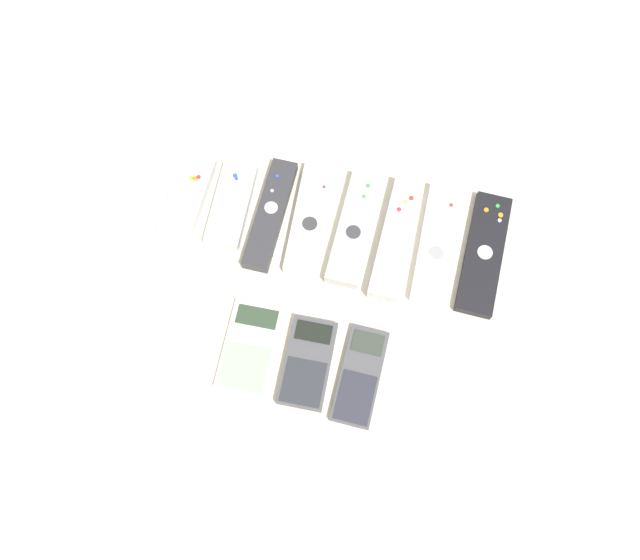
{
  "coord_description": "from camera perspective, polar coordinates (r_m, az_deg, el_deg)",
  "views": [
    {
      "loc": [
        0.08,
        -0.31,
        0.96
      ],
      "look_at": [
        0.0,
        0.03,
        0.01
      ],
      "focal_mm": 35.0,
      "sensor_mm": 36.0,
      "label": 1
    }
  ],
  "objects": [
    {
      "name": "calculator_1",
      "position": [
        0.97,
        -1.13,
        -7.57
      ],
      "size": [
        0.07,
        0.14,
        0.02
      ],
      "rotation": [
        0.0,
        0.0,
        0.02
      ],
      "color": "#4C4C51",
      "rests_on": "ground_plane"
    },
    {
      "name": "remote_5",
      "position": [
        1.04,
        6.87,
        3.83
      ],
      "size": [
        0.05,
        0.22,
        0.03
      ],
      "rotation": [
        0.0,
        0.0,
        -0.04
      ],
      "color": "silver",
      "rests_on": "ground_plane"
    },
    {
      "name": "remote_7",
      "position": [
        1.06,
        14.75,
        2.37
      ],
      "size": [
        0.07,
        0.22,
        0.02
      ],
      "rotation": [
        0.0,
        0.0,
        -0.04
      ],
      "color": "black",
      "rests_on": "ground_plane"
    },
    {
      "name": "remote_6",
      "position": [
        1.05,
        10.7,
        3.32
      ],
      "size": [
        0.06,
        0.21,
        0.02
      ],
      "rotation": [
        0.0,
        0.0,
        0.0
      ],
      "color": "white",
      "rests_on": "ground_plane"
    },
    {
      "name": "remote_2",
      "position": [
        1.06,
        -4.55,
        6.0
      ],
      "size": [
        0.05,
        0.2,
        0.02
      ],
      "rotation": [
        0.0,
        0.0,
        -0.02
      ],
      "color": "#333338",
      "rests_on": "ground_plane"
    },
    {
      "name": "calculator_0",
      "position": [
        0.99,
        -6.39,
        -6.12
      ],
      "size": [
        0.08,
        0.15,
        0.01
      ],
      "rotation": [
        0.0,
        0.0,
        0.02
      ],
      "color": "silver",
      "rests_on": "ground_plane"
    },
    {
      "name": "remote_4",
      "position": [
        1.04,
        3.2,
        4.74
      ],
      "size": [
        0.06,
        0.21,
        0.03
      ],
      "rotation": [
        0.0,
        0.0,
        -0.03
      ],
      "color": "#B7B7BC",
      "rests_on": "ground_plane"
    },
    {
      "name": "remote_1",
      "position": [
        1.07,
        -8.1,
        6.84
      ],
      "size": [
        0.06,
        0.16,
        0.02
      ],
      "rotation": [
        0.0,
        0.0,
        0.04
      ],
      "color": "silver",
      "rests_on": "ground_plane"
    },
    {
      "name": "ground_plane",
      "position": [
        1.01,
        -0.39,
        -1.96
      ],
      "size": [
        3.0,
        3.0,
        0.0
      ],
      "primitive_type": "plane",
      "color": "beige"
    },
    {
      "name": "remote_3",
      "position": [
        1.05,
        -0.78,
        5.64
      ],
      "size": [
        0.07,
        0.2,
        0.02
      ],
      "rotation": [
        0.0,
        0.0,
        0.04
      ],
      "color": "white",
      "rests_on": "ground_plane"
    },
    {
      "name": "remote_0",
      "position": [
        1.09,
        -12.02,
        7.45
      ],
      "size": [
        0.06,
        0.16,
        0.02
      ],
      "rotation": [
        0.0,
        0.0,
        -0.02
      ],
      "color": "silver",
      "rests_on": "ground_plane"
    },
    {
      "name": "calculator_2",
      "position": [
        0.97,
        3.69,
        -8.72
      ],
      "size": [
        0.06,
        0.15,
        0.01
      ],
      "rotation": [
        0.0,
        0.0,
        -0.03
      ],
      "color": "#4C4C51",
      "rests_on": "ground_plane"
    }
  ]
}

